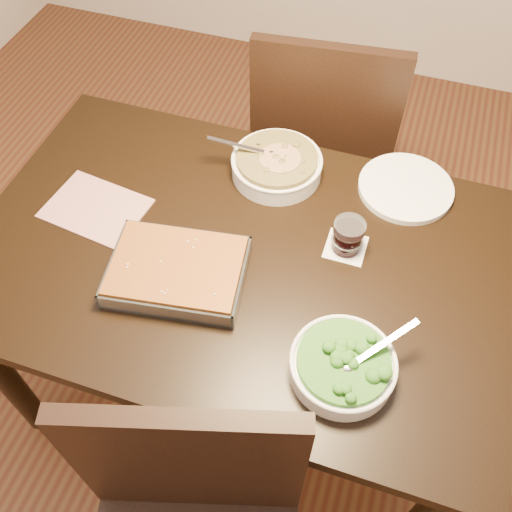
% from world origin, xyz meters
% --- Properties ---
extents(ground, '(4.00, 4.00, 0.00)m').
position_xyz_m(ground, '(0.00, 0.00, 0.00)').
color(ground, '#4C2215').
rests_on(ground, ground).
extents(table, '(1.40, 0.90, 0.75)m').
position_xyz_m(table, '(0.00, 0.00, 0.65)').
color(table, black).
rests_on(table, ground).
extents(magazine_a, '(0.28, 0.22, 0.01)m').
position_xyz_m(magazine_a, '(-0.42, 0.02, 0.75)').
color(magazine_a, '#A42F31').
rests_on(magazine_a, table).
extents(coaster, '(0.10, 0.10, 0.00)m').
position_xyz_m(coaster, '(0.25, 0.10, 0.75)').
color(coaster, white).
rests_on(coaster, table).
extents(stew_bowl, '(0.28, 0.26, 0.10)m').
position_xyz_m(stew_bowl, '(0.01, 0.30, 0.79)').
color(stew_bowl, white).
rests_on(stew_bowl, table).
extents(broccoli_bowl, '(0.24, 0.24, 0.09)m').
position_xyz_m(broccoli_bowl, '(0.32, -0.24, 0.78)').
color(broccoli_bowl, white).
rests_on(broccoli_bowl, table).
extents(baking_dish, '(0.36, 0.29, 0.06)m').
position_xyz_m(baking_dish, '(-0.12, -0.12, 0.78)').
color(baking_dish, silver).
rests_on(baking_dish, table).
extents(wine_tumbler, '(0.08, 0.08, 0.09)m').
position_xyz_m(wine_tumbler, '(0.25, 0.10, 0.80)').
color(wine_tumbler, black).
rests_on(wine_tumbler, coaster).
extents(dinner_plate, '(0.26, 0.26, 0.02)m').
position_xyz_m(dinner_plate, '(0.37, 0.36, 0.76)').
color(dinner_plate, white).
rests_on(dinner_plate, table).
extents(chair_far, '(0.52, 0.52, 1.00)m').
position_xyz_m(chair_far, '(0.06, 0.72, 0.56)').
color(chair_far, black).
rests_on(chair_far, ground).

